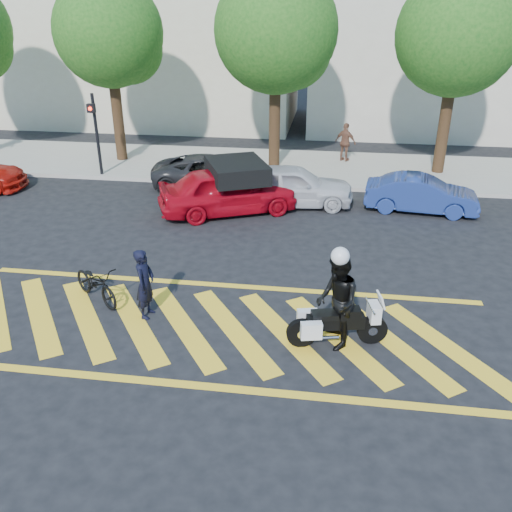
# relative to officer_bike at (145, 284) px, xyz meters

# --- Properties ---
(ground) EXTENTS (90.00, 90.00, 0.00)m
(ground) POSITION_rel_officer_bike_xyz_m (1.49, -0.30, -0.80)
(ground) COLOR black
(ground) RESTS_ON ground
(sidewalk) EXTENTS (60.00, 5.00, 0.15)m
(sidewalk) POSITION_rel_officer_bike_xyz_m (1.49, 11.70, -0.72)
(sidewalk) COLOR #9E998E
(sidewalk) RESTS_ON ground
(crosswalk) EXTENTS (12.33, 4.00, 0.01)m
(crosswalk) POSITION_rel_officer_bike_xyz_m (1.45, -0.30, -0.80)
(crosswalk) COLOR yellow
(crosswalk) RESTS_ON ground
(building_left) EXTENTS (16.00, 8.00, 10.00)m
(building_left) POSITION_rel_officer_bike_xyz_m (-6.51, 20.70, 4.20)
(building_left) COLOR beige
(building_left) RESTS_ON ground
(building_right) EXTENTS (16.00, 8.00, 11.00)m
(building_right) POSITION_rel_officer_bike_xyz_m (10.49, 20.70, 4.70)
(building_right) COLOR beige
(building_right) RESTS_ON ground
(tree_left) EXTENTS (4.20, 4.20, 7.26)m
(tree_left) POSITION_rel_officer_bike_xyz_m (-4.88, 11.76, 4.20)
(tree_left) COLOR black
(tree_left) RESTS_ON ground
(tree_center) EXTENTS (4.60, 4.60, 7.56)m
(tree_center) POSITION_rel_officer_bike_xyz_m (1.62, 11.76, 4.30)
(tree_center) COLOR black
(tree_center) RESTS_ON ground
(tree_right) EXTENTS (4.40, 4.40, 7.41)m
(tree_right) POSITION_rel_officer_bike_xyz_m (8.12, 11.76, 4.25)
(tree_right) COLOR black
(tree_right) RESTS_ON ground
(signal_pole) EXTENTS (0.28, 0.43, 3.20)m
(signal_pole) POSITION_rel_officer_bike_xyz_m (-5.01, 9.43, 1.12)
(signal_pole) COLOR black
(signal_pole) RESTS_ON ground
(officer_bike) EXTENTS (0.43, 0.61, 1.60)m
(officer_bike) POSITION_rel_officer_bike_xyz_m (0.00, 0.00, 0.00)
(officer_bike) COLOR black
(officer_bike) RESTS_ON ground
(bicycle) EXTENTS (1.72, 1.51, 0.90)m
(bicycle) POSITION_rel_officer_bike_xyz_m (-1.36, 0.47, -0.35)
(bicycle) COLOR black
(bicycle) RESTS_ON ground
(police_motorcycle) EXTENTS (2.04, 0.86, 0.91)m
(police_motorcycle) POSITION_rel_officer_bike_xyz_m (4.12, -0.52, -0.31)
(police_motorcycle) COLOR black
(police_motorcycle) RESTS_ON ground
(officer_moto) EXTENTS (0.95, 1.11, 1.99)m
(officer_moto) POSITION_rel_officer_bike_xyz_m (4.11, -0.52, 0.20)
(officer_moto) COLOR black
(officer_moto) RESTS_ON ground
(red_convertible) EXTENTS (4.78, 3.45, 1.51)m
(red_convertible) POSITION_rel_officer_bike_xyz_m (0.58, 6.50, -0.04)
(red_convertible) COLOR #AD0816
(red_convertible) RESTS_ON ground
(parked_mid_left) EXTENTS (4.46, 2.42, 1.19)m
(parked_mid_left) POSITION_rel_officer_bike_xyz_m (-0.50, 8.90, -0.21)
(parked_mid_left) COLOR black
(parked_mid_left) RESTS_ON ground
(parked_mid_right) EXTENTS (4.19, 1.99, 1.38)m
(parked_mid_right) POSITION_rel_officer_bike_xyz_m (2.58, 7.50, -0.11)
(parked_mid_right) COLOR silver
(parked_mid_right) RESTS_ON ground
(parked_right) EXTENTS (3.70, 1.64, 1.18)m
(parked_right) POSITION_rel_officer_bike_xyz_m (6.79, 7.50, -0.21)
(parked_right) COLOR navy
(parked_right) RESTS_ON ground
(pedestrian_right) EXTENTS (1.00, 0.77, 1.57)m
(pedestrian_right) POSITION_rel_officer_bike_xyz_m (4.35, 12.73, 0.14)
(pedestrian_right) COLOR brown
(pedestrian_right) RESTS_ON sidewalk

